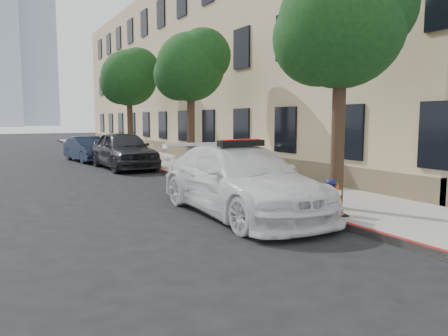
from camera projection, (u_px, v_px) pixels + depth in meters
ground at (185, 211)px, 10.42m from camera, size 120.00×120.00×0.00m
sidewalk at (170, 163)px, 20.84m from camera, size 3.20×50.00×0.15m
curb_strip at (139, 165)px, 20.10m from camera, size 0.12×50.00×0.15m
building at (223, 73)px, 27.31m from camera, size 8.00×36.00×10.00m
tower_right at (29, 51)px, 129.77m from camera, size 14.00×14.00×44.00m
tree_near at (343, 23)px, 9.58m from camera, size 2.92×2.82×5.62m
tree_mid at (191, 66)px, 16.56m from camera, size 2.77×2.64×5.43m
tree_far at (130, 77)px, 23.50m from camera, size 3.10×3.00×5.81m
police_car at (241, 180)px, 10.02m from camera, size 2.31×5.47×1.72m
parked_car_mid at (124, 150)px, 19.08m from camera, size 2.11×4.89×1.64m
parked_car_far at (87, 149)px, 22.28m from camera, size 1.83×4.01×1.27m
fire_hydrant at (331, 197)px, 9.38m from camera, size 0.32×0.29×0.76m
traffic_cone at (337, 199)px, 9.20m from camera, size 0.48×0.48×0.72m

